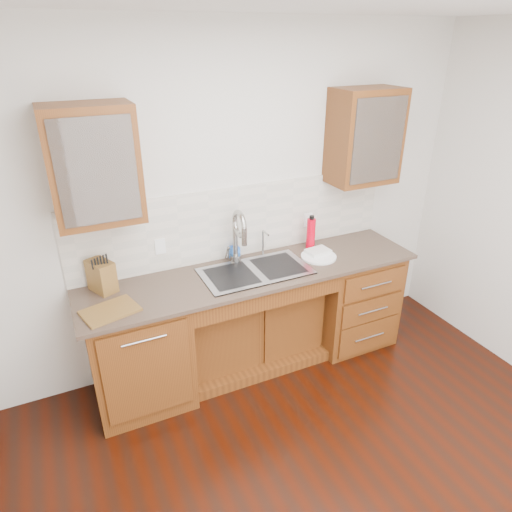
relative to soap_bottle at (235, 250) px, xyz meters
name	(u,v)px	position (x,y,z in m)	size (l,w,h in m)	color
ground	(352,506)	(0.06, -1.69, -1.04)	(4.00, 3.50, 0.10)	black
wall_back	(235,203)	(0.06, 0.11, 0.36)	(4.00, 0.10, 2.70)	silver
base_cabinet_left	(139,351)	(-0.89, -0.25, -0.55)	(0.70, 0.62, 0.88)	#593014
base_cabinet_center	(250,324)	(0.06, -0.16, -0.64)	(1.20, 0.44, 0.70)	#593014
base_cabinet_right	(349,295)	(1.01, -0.25, -0.55)	(0.70, 0.62, 0.88)	#593014
countertop	(255,273)	(0.06, -0.26, -0.10)	(2.70, 0.65, 0.03)	#84705B
backsplash	(238,222)	(0.06, 0.05, 0.21)	(2.70, 0.02, 0.59)	beige
sink	(255,281)	(0.06, -0.28, -0.17)	(0.84, 0.46, 0.19)	#9E9EA5
faucet	(235,239)	(-0.01, -0.05, 0.12)	(0.04, 0.04, 0.40)	#999993
filter_tap	(263,242)	(0.24, -0.04, 0.04)	(0.02, 0.02, 0.24)	#999993
upper_cabinet_left	(93,165)	(-0.99, -0.11, 0.83)	(0.55, 0.34, 0.75)	#593014
upper_cabinet_right	(364,137)	(1.11, -0.11, 0.83)	(0.55, 0.34, 0.75)	#593014
outlet_left	(160,247)	(-0.59, 0.04, 0.13)	(0.08, 0.01, 0.12)	white
outlet_right	(308,220)	(0.71, 0.04, 0.13)	(0.08, 0.01, 0.12)	white
soap_bottle	(235,250)	(0.00, 0.00, 0.00)	(0.07, 0.07, 0.16)	blue
water_bottle	(311,234)	(0.66, -0.09, 0.06)	(0.07, 0.07, 0.27)	red
plate	(319,257)	(0.64, -0.27, -0.07)	(0.29, 0.29, 0.02)	white
dish_towel	(318,251)	(0.66, -0.22, -0.05)	(0.19, 0.14, 0.03)	white
knife_block	(102,276)	(-1.05, -0.07, 0.03)	(0.13, 0.21, 0.23)	olive
cutting_board	(110,311)	(-1.06, -0.38, -0.07)	(0.35, 0.25, 0.02)	brown
cup_left_a	(76,176)	(-1.11, -0.11, 0.78)	(0.11, 0.11, 0.09)	white
cup_left_b	(103,173)	(-0.94, -0.11, 0.78)	(0.10, 0.10, 0.09)	white
cup_right_a	(357,145)	(1.04, -0.11, 0.78)	(0.11, 0.11, 0.09)	silver
cup_right_b	(373,142)	(1.21, -0.11, 0.79)	(0.11, 0.11, 0.10)	white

